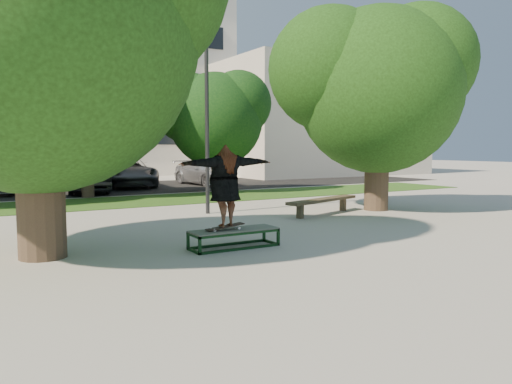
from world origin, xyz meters
TOP-DOWN VIEW (x-y plane):
  - ground at (0.00, 0.00)m, footprint 120.00×120.00m
  - grass_strip at (1.00, 9.50)m, footprint 30.00×4.00m
  - asphalt_strip at (0.00, 16.00)m, footprint 40.00×8.00m
  - tree_left at (-4.29, 1.09)m, footprint 6.96×5.95m
  - tree_right at (5.92, 3.08)m, footprint 6.24×5.33m
  - bg_tree_mid at (-1.08, 12.08)m, footprint 5.76×4.92m
  - bg_tree_right at (4.43, 11.57)m, footprint 5.04×4.31m
  - lamppost at (1.00, 5.00)m, footprint 0.25×0.15m
  - office_building at (-2.00, 31.98)m, footprint 30.00×14.12m
  - side_building at (18.00, 22.00)m, footprint 15.00×10.00m
  - grind_box at (-0.79, 0.02)m, footprint 1.80×0.60m
  - skater_rig at (-0.98, 0.02)m, footprint 1.98×0.58m
  - bench at (3.87, 3.04)m, footprint 3.10×1.35m
  - car_silver_a at (-3.50, 15.42)m, footprint 2.37×4.39m
  - car_dark at (-0.50, 14.33)m, footprint 2.48×5.08m
  - car_grey at (1.85, 16.50)m, footprint 3.05×5.64m
  - car_silver_b at (6.00, 15.87)m, footprint 2.32×4.69m

SIDE VIEW (x-z plane):
  - ground at x=0.00m, z-range 0.00..0.00m
  - asphalt_strip at x=0.00m, z-range 0.00..0.01m
  - grass_strip at x=1.00m, z-range 0.00..0.02m
  - grind_box at x=-0.79m, z-range 0.00..0.38m
  - bench at x=3.87m, z-range 0.16..0.64m
  - car_silver_b at x=6.00m, z-range 0.00..1.31m
  - car_silver_a at x=-3.50m, z-range 0.00..1.42m
  - car_grey at x=1.85m, z-range 0.00..1.50m
  - car_dark at x=-0.50m, z-range 0.00..1.60m
  - skater_rig at x=-0.98m, z-range 0.41..2.09m
  - lamppost at x=1.00m, z-range 0.10..6.21m
  - bg_tree_right at x=4.43m, z-range 0.77..6.21m
  - side_building at x=18.00m, z-range 0.00..8.00m
  - bg_tree_mid at x=-1.08m, z-range 0.90..7.14m
  - tree_right at x=5.92m, z-range 0.84..7.35m
  - tree_left at x=-4.29m, z-range 0.86..7.98m
  - office_building at x=-2.00m, z-range 0.00..16.00m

